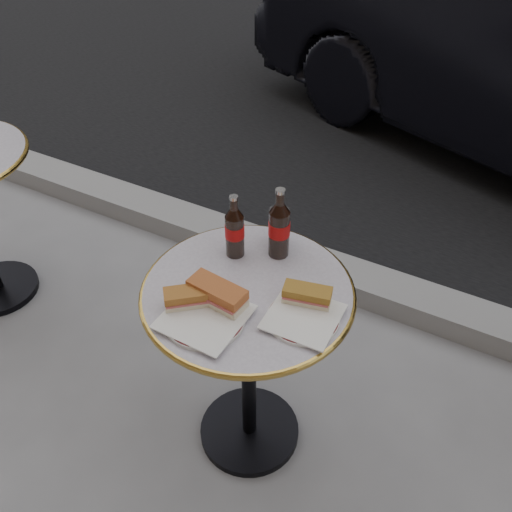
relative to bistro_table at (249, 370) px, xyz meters
The scene contains 12 objects.
ground 0.37m from the bistro_table, ahead, with size 80.00×80.00×0.00m, color gray.
asphalt_road 5.01m from the bistro_table, 90.00° to the left, with size 40.00×8.00×0.00m, color black.
curb 0.95m from the bistro_table, 90.00° to the left, with size 40.00×0.20×0.12m, color gray.
bistro_table is the anchor object (origin of this frame).
plate_left 0.41m from the bistro_table, 105.07° to the right, with size 0.22×0.22×0.01m, color silver.
plate_right 0.42m from the bistro_table, ahead, with size 0.20×0.20×0.01m, color white.
sandwich_left_a 0.44m from the bistro_table, 127.56° to the right, with size 0.14×0.06×0.05m, color #A56429.
sandwich_left_b 0.42m from the bistro_table, 114.06° to the right, with size 0.17×0.08×0.06m, color #AF5A2C.
sandwich_right 0.44m from the bistro_table, ahead, with size 0.13×0.06×0.05m, color olive.
cola_bottle_left 0.50m from the bistro_table, 132.46° to the left, with size 0.06×0.06×0.21m, color black, non-canonical shape.
cola_bottle_right 0.52m from the bistro_table, 88.19° to the left, with size 0.07×0.07×0.24m, color black, non-canonical shape.
cola_glass 0.49m from the bistro_table, 94.53° to the left, with size 0.06×0.06×0.13m, color black.
Camera 1 is at (0.58, -1.02, 1.86)m, focal length 40.00 mm.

